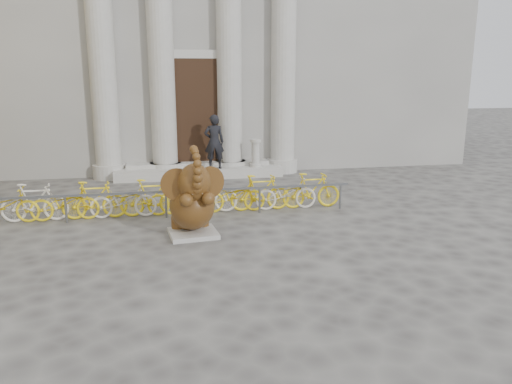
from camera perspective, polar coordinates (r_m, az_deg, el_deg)
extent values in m
plane|color=#474442|center=(9.38, -1.96, -9.80)|extent=(80.00, 80.00, 0.00)
cube|color=gray|center=(23.67, -7.99, 18.92)|extent=(22.00, 10.00, 12.00)
cube|color=black|center=(18.54, -6.79, 9.04)|extent=(2.40, 0.16, 4.00)
cylinder|color=#A8A59E|center=(18.42, -17.19, 13.82)|extent=(0.90, 0.90, 8.00)
cylinder|color=#A8A59E|center=(18.32, -10.77, 14.17)|extent=(0.90, 0.90, 8.00)
cylinder|color=#A8A59E|center=(18.49, -3.08, 14.37)|extent=(0.90, 0.90, 8.00)
cylinder|color=#A8A59E|center=(18.87, 3.14, 14.35)|extent=(0.90, 0.90, 8.00)
cube|color=#A8A59E|center=(18.31, -6.49, 2.29)|extent=(6.00, 1.20, 0.36)
cube|color=#A8A59E|center=(11.77, -7.19, -4.71)|extent=(1.19, 1.09, 0.11)
ellipsoid|color=black|center=(11.88, -7.45, -2.63)|extent=(1.00, 0.96, 0.69)
ellipsoid|color=black|center=(11.59, -7.30, -1.48)|extent=(1.18, 1.41, 1.13)
cylinder|color=black|center=(12.02, -8.91, -3.40)|extent=(0.36, 0.36, 0.28)
cylinder|color=black|center=(12.11, -6.17, -3.18)|extent=(0.36, 0.36, 0.28)
cylinder|color=black|center=(11.09, -8.15, -1.04)|extent=(0.33, 0.67, 0.43)
cylinder|color=black|center=(11.17, -5.74, -0.86)|extent=(0.33, 0.67, 0.43)
ellipsoid|color=black|center=(11.08, -7.04, 1.05)|extent=(0.81, 0.77, 0.87)
cylinder|color=black|center=(11.16, -9.01, 0.85)|extent=(0.73, 0.20, 0.74)
cylinder|color=black|center=(11.28, -5.32, 1.10)|extent=(0.69, 0.36, 0.74)
cone|color=beige|center=(10.89, -7.48, -0.12)|extent=(0.16, 0.26, 0.12)
cone|color=beige|center=(10.93, -6.14, -0.02)|extent=(0.11, 0.26, 0.12)
cube|color=slate|center=(13.15, -10.30, 0.05)|extent=(9.97, 0.06, 0.06)
cylinder|color=slate|center=(13.46, -20.90, -1.87)|extent=(0.06, 0.06, 0.70)
cylinder|color=slate|center=(13.23, -10.24, -1.43)|extent=(0.06, 0.06, 0.70)
cylinder|color=slate|center=(13.47, 0.41, -0.94)|extent=(0.06, 0.06, 0.70)
cylinder|color=slate|center=(14.08, 9.59, -0.50)|extent=(0.06, 0.06, 0.70)
imported|color=yellow|center=(14.02, -26.92, -1.23)|extent=(1.70, 0.50, 1.00)
imported|color=silver|center=(13.83, -24.02, -1.12)|extent=(1.66, 0.47, 1.00)
imported|color=yellow|center=(13.67, -21.04, -1.00)|extent=(1.70, 0.50, 1.00)
imported|color=yellow|center=(13.56, -18.01, -0.87)|extent=(1.66, 0.47, 1.00)
imported|color=silver|center=(13.48, -14.93, -0.74)|extent=(1.70, 0.50, 1.00)
imported|color=yellow|center=(13.44, -11.83, -0.61)|extent=(1.66, 0.47, 1.00)
imported|color=yellow|center=(13.45, -8.72, -0.47)|extent=(1.70, 0.50, 1.00)
imported|color=silver|center=(13.49, -5.62, -0.34)|extent=(1.66, 0.47, 1.00)
imported|color=yellow|center=(13.57, -2.55, -0.20)|extent=(1.70, 0.50, 1.00)
imported|color=yellow|center=(13.69, 0.48, -0.07)|extent=(1.66, 0.47, 1.00)
imported|color=silver|center=(13.84, 3.44, 0.07)|extent=(1.70, 0.50, 1.00)
imported|color=yellow|center=(14.04, 6.34, 0.20)|extent=(1.66, 0.47, 1.00)
imported|color=black|center=(17.83, -4.80, 5.75)|extent=(0.72, 0.49, 1.92)
cylinder|color=#A8A59E|center=(18.23, -0.06, 3.10)|extent=(0.41, 0.41, 0.12)
cylinder|color=#A8A59E|center=(18.16, -0.06, 4.34)|extent=(0.29, 0.29, 0.92)
cylinder|color=#A8A59E|center=(18.09, -0.06, 5.88)|extent=(0.41, 0.41, 0.10)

